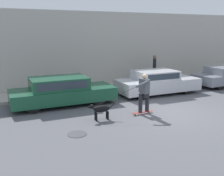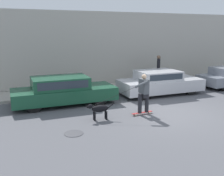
# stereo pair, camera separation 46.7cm
# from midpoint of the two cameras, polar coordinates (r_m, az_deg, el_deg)

# --- Properties ---
(ground_plane) EXTENTS (36.00, 36.00, 0.00)m
(ground_plane) POSITION_cam_midpoint_polar(r_m,az_deg,el_deg) (10.94, 10.85, -5.29)
(ground_plane) COLOR #545459
(back_wall) EXTENTS (32.00, 0.30, 4.36)m
(back_wall) POSITION_cam_midpoint_polar(r_m,az_deg,el_deg) (15.91, -2.12, 8.42)
(back_wall) COLOR #ADA89E
(back_wall) RESTS_ON ground_plane
(sidewalk_curb) EXTENTS (30.00, 2.06, 0.14)m
(sidewalk_curb) POSITION_cam_midpoint_polar(r_m,az_deg,el_deg) (15.12, -0.28, 0.14)
(sidewalk_curb) COLOR #A39E93
(sidewalk_curb) RESTS_ON ground_plane
(parked_car_0) EXTENTS (4.62, 1.83, 1.27)m
(parked_car_0) POSITION_cam_midpoint_polar(r_m,az_deg,el_deg) (11.96, -11.92, -0.72)
(parked_car_0) COLOR black
(parked_car_0) RESTS_ON ground_plane
(parked_car_1) EXTENTS (4.42, 1.87, 1.25)m
(parked_car_1) POSITION_cam_midpoint_polar(r_m,az_deg,el_deg) (13.99, 8.84, 1.21)
(parked_car_1) COLOR black
(parked_car_1) RESTS_ON ground_plane
(dog) EXTENTS (1.05, 0.32, 0.64)m
(dog) POSITION_cam_midpoint_polar(r_m,az_deg,el_deg) (9.79, -3.85, -4.65)
(dog) COLOR black
(dog) RESTS_ON ground_plane
(skateboarder) EXTENTS (2.60, 0.64, 1.63)m
(skateboarder) POSITION_cam_midpoint_polar(r_m,az_deg,el_deg) (10.39, 5.66, -0.80)
(skateboarder) COLOR beige
(skateboarder) RESTS_ON ground_plane
(pedestrian_with_bag) EXTENTS (0.42, 0.57, 1.71)m
(pedestrian_with_bag) POSITION_cam_midpoint_polar(r_m,az_deg,el_deg) (15.98, 8.38, 4.42)
(pedestrian_with_bag) COLOR #3D4760
(pedestrian_with_bag) RESTS_ON sidewalk_curb
(manhole_cover) EXTENTS (0.63, 0.63, 0.01)m
(manhole_cover) POSITION_cam_midpoint_polar(r_m,az_deg,el_deg) (8.70, -9.17, -9.89)
(manhole_cover) COLOR #38383D
(manhole_cover) RESTS_ON ground_plane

